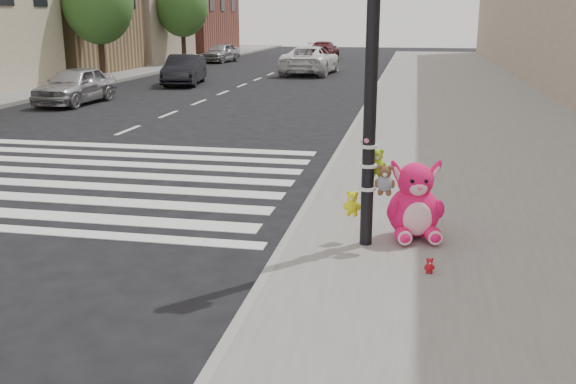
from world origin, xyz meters
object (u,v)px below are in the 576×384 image
(signal_pole, at_px, (371,115))
(car_silver_far, at_px, (75,85))
(red_teddy, at_px, (429,266))
(car_dark_far, at_px, (184,70))
(pink_bunny, at_px, (415,206))
(car_white_near, at_px, (310,60))

(signal_pole, distance_m, car_silver_far, 17.24)
(red_teddy, distance_m, car_dark_far, 23.40)
(car_silver_far, bearing_deg, car_dark_far, 79.45)
(red_teddy, distance_m, car_silver_far, 18.38)
(signal_pole, relative_size, car_dark_far, 0.99)
(signal_pole, bearing_deg, car_dark_far, 115.97)
(pink_bunny, distance_m, car_dark_far, 22.21)
(red_teddy, xyz_separation_m, car_silver_far, (-12.05, 13.87, 0.42))
(signal_pole, distance_m, pink_bunny, 1.42)
(signal_pole, bearing_deg, car_silver_far, 130.93)
(red_teddy, xyz_separation_m, car_white_near, (-5.79, 27.37, 0.51))
(pink_bunny, bearing_deg, car_white_near, 89.28)
(pink_bunny, relative_size, red_teddy, 5.85)
(car_dark_far, bearing_deg, car_white_near, 44.37)
(signal_pole, xyz_separation_m, car_dark_far, (-9.75, 20.02, -1.16))
(car_white_near, bearing_deg, signal_pole, 103.28)
(red_teddy, relative_size, car_white_near, 0.03)
(red_teddy, bearing_deg, car_silver_far, 122.58)
(signal_pole, distance_m, car_dark_far, 22.29)
(red_teddy, relative_size, car_silver_far, 0.05)
(pink_bunny, bearing_deg, red_teddy, -93.91)
(pink_bunny, height_order, car_dark_far, car_dark_far)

